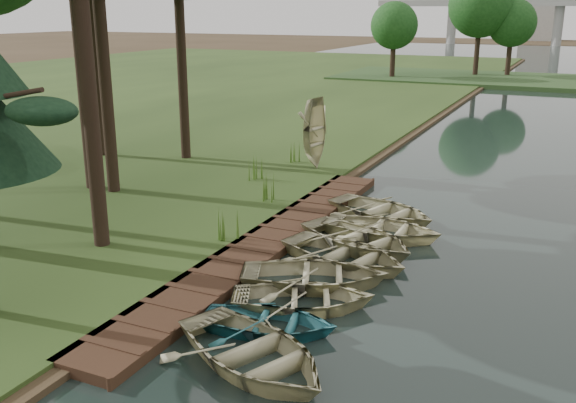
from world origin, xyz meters
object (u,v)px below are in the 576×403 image
at_px(boardwalk, 267,243).
at_px(stored_rowboat, 315,162).
at_px(rowboat_2, 303,295).
at_px(rowboat_1, 269,319).
at_px(rowboat_0, 253,349).

xyz_separation_m(boardwalk, stored_rowboat, (-2.01, 8.59, 0.47)).
bearing_deg(rowboat_2, stored_rowboat, -2.39).
relative_size(rowboat_1, rowboat_2, 0.89).
bearing_deg(rowboat_0, boardwalk, 49.27).
height_order(rowboat_0, rowboat_2, rowboat_0).
distance_m(rowboat_1, rowboat_2, 1.41).
bearing_deg(stored_rowboat, boardwalk, -159.46).
bearing_deg(boardwalk, rowboat_0, -65.69).
distance_m(boardwalk, rowboat_1, 5.33).
height_order(boardwalk, rowboat_2, rowboat_2).
relative_size(rowboat_0, rowboat_1, 1.29).
bearing_deg(stored_rowboat, rowboat_2, -151.37).
xyz_separation_m(rowboat_2, stored_rowboat, (-4.65, 11.94, 0.22)).
bearing_deg(rowboat_0, rowboat_2, 27.84).
xyz_separation_m(rowboat_0, rowboat_1, (-0.36, 1.42, -0.09)).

